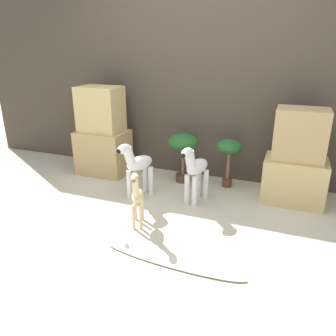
{
  "coord_description": "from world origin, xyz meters",
  "views": [
    {
      "loc": [
        1.06,
        -2.3,
        1.57
      ],
      "look_at": [
        -0.1,
        0.71,
        0.35
      ],
      "focal_mm": 35.0,
      "sensor_mm": 36.0,
      "label": 1
    }
  ],
  "objects_px": {
    "potted_palm_front": "(183,146)",
    "potted_palm_back": "(229,150)",
    "zebra_right": "(195,170)",
    "giraffe_figurine": "(137,196)",
    "zebra_left": "(137,166)",
    "surfboard": "(170,260)"
  },
  "relations": [
    {
      "from": "zebra_right",
      "to": "potted_palm_back",
      "type": "distance_m",
      "value": 0.59
    },
    {
      "from": "surfboard",
      "to": "zebra_left",
      "type": "bearing_deg",
      "value": 128.16
    },
    {
      "from": "zebra_left",
      "to": "surfboard",
      "type": "xyz_separation_m",
      "value": [
        0.74,
        -0.94,
        -0.35
      ]
    },
    {
      "from": "zebra_right",
      "to": "giraffe_figurine",
      "type": "distance_m",
      "value": 0.75
    },
    {
      "from": "potted_palm_front",
      "to": "surfboard",
      "type": "relative_size",
      "value": 0.51
    },
    {
      "from": "zebra_right",
      "to": "giraffe_figurine",
      "type": "relative_size",
      "value": 1.13
    },
    {
      "from": "potted_palm_front",
      "to": "potted_palm_back",
      "type": "height_order",
      "value": "potted_palm_front"
    },
    {
      "from": "zebra_right",
      "to": "giraffe_figurine",
      "type": "xyz_separation_m",
      "value": [
        -0.34,
        -0.66,
        -0.06
      ]
    },
    {
      "from": "giraffe_figurine",
      "to": "potted_palm_back",
      "type": "distance_m",
      "value": 1.34
    },
    {
      "from": "giraffe_figurine",
      "to": "zebra_left",
      "type": "bearing_deg",
      "value": 116.12
    },
    {
      "from": "zebra_left",
      "to": "potted_palm_back",
      "type": "xyz_separation_m",
      "value": [
        0.85,
        0.64,
        0.08
      ]
    },
    {
      "from": "giraffe_figurine",
      "to": "surfboard",
      "type": "height_order",
      "value": "giraffe_figurine"
    },
    {
      "from": "zebra_left",
      "to": "potted_palm_front",
      "type": "height_order",
      "value": "zebra_left"
    },
    {
      "from": "zebra_left",
      "to": "giraffe_figurine",
      "type": "relative_size",
      "value": 1.13
    },
    {
      "from": "zebra_right",
      "to": "zebra_left",
      "type": "distance_m",
      "value": 0.62
    },
    {
      "from": "zebra_left",
      "to": "surfboard",
      "type": "relative_size",
      "value": 0.55
    },
    {
      "from": "potted_palm_back",
      "to": "surfboard",
      "type": "xyz_separation_m",
      "value": [
        -0.12,
        -1.58,
        -0.43
      ]
    },
    {
      "from": "potted_palm_back",
      "to": "surfboard",
      "type": "height_order",
      "value": "potted_palm_back"
    },
    {
      "from": "surfboard",
      "to": "potted_palm_front",
      "type": "bearing_deg",
      "value": 105.32
    },
    {
      "from": "zebra_right",
      "to": "potted_palm_back",
      "type": "height_order",
      "value": "zebra_right"
    },
    {
      "from": "zebra_left",
      "to": "surfboard",
      "type": "distance_m",
      "value": 1.24
    },
    {
      "from": "zebra_right",
      "to": "zebra_left",
      "type": "xyz_separation_m",
      "value": [
        -0.61,
        -0.11,
        0.0
      ]
    }
  ]
}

